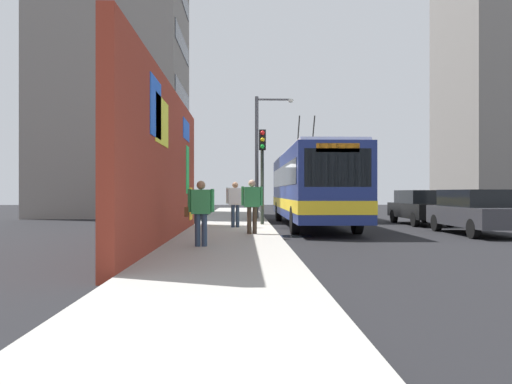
% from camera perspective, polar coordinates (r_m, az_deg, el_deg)
% --- Properties ---
extents(ground_plane, '(80.00, 80.00, 0.00)m').
position_cam_1_polar(ground_plane, '(19.19, 1.96, -4.47)').
color(ground_plane, black).
extents(sidewalk_slab, '(48.00, 3.20, 0.15)m').
position_cam_1_polar(sidewalk_slab, '(19.15, -2.83, -4.26)').
color(sidewalk_slab, '#9E9B93').
rests_on(sidewalk_slab, ground_plane).
extents(graffiti_wall, '(13.04, 0.32, 4.56)m').
position_cam_1_polar(graffiti_wall, '(14.81, -10.04, 3.06)').
color(graffiti_wall, maroon).
rests_on(graffiti_wall, ground_plane).
extents(building_far_left, '(8.13, 8.46, 21.36)m').
position_cam_1_polar(building_far_left, '(34.14, -15.63, 15.60)').
color(building_far_left, gray).
rests_on(building_far_left, ground_plane).
extents(building_far_right, '(8.20, 7.31, 21.50)m').
position_cam_1_polar(building_far_right, '(40.25, 26.14, 13.29)').
color(building_far_right, gray).
rests_on(building_far_right, ground_plane).
extents(city_bus, '(12.64, 2.51, 5.02)m').
position_cam_1_polar(city_bus, '(22.06, 6.21, 0.80)').
color(city_bus, navy).
rests_on(city_bus, ground_plane).
extents(parked_car_dark_gray, '(4.68, 1.78, 1.58)m').
position_cam_1_polar(parked_car_dark_gray, '(19.30, 23.52, -1.97)').
color(parked_car_dark_gray, '#38383D').
rests_on(parked_car_dark_gray, ground_plane).
extents(parked_car_black, '(4.60, 1.74, 1.58)m').
position_cam_1_polar(parked_car_black, '(24.37, 18.07, -1.56)').
color(parked_car_black, black).
rests_on(parked_car_black, ground_plane).
extents(pedestrian_midblock, '(0.23, 0.69, 1.73)m').
position_cam_1_polar(pedestrian_midblock, '(19.21, -2.37, -0.96)').
color(pedestrian_midblock, '#2D3F59').
rests_on(pedestrian_midblock, sidewalk_slab).
extents(pedestrian_near_wall, '(0.22, 0.73, 1.63)m').
position_cam_1_polar(pedestrian_near_wall, '(12.54, -6.29, -1.82)').
color(pedestrian_near_wall, '#2D3F59').
rests_on(pedestrian_near_wall, sidewalk_slab).
extents(pedestrian_at_curb, '(0.23, 0.69, 1.74)m').
position_cam_1_polar(pedestrian_at_curb, '(16.19, -0.46, -1.11)').
color(pedestrian_at_curb, '#3F3326').
rests_on(pedestrian_at_curb, sidewalk_slab).
extents(traffic_light, '(0.49, 0.28, 3.95)m').
position_cam_1_polar(traffic_light, '(20.90, 0.72, 3.62)').
color(traffic_light, '#2D382D').
rests_on(traffic_light, sidewalk_slab).
extents(street_lamp, '(0.44, 1.97, 6.23)m').
position_cam_1_polar(street_lamp, '(25.82, 0.62, 5.05)').
color(street_lamp, '#4C4C51').
rests_on(street_lamp, sidewalk_slab).
extents(curbside_puddle, '(1.18, 1.18, 0.00)m').
position_cam_1_polar(curbside_puddle, '(17.10, 4.41, -5.01)').
color(curbside_puddle, black).
rests_on(curbside_puddle, ground_plane).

